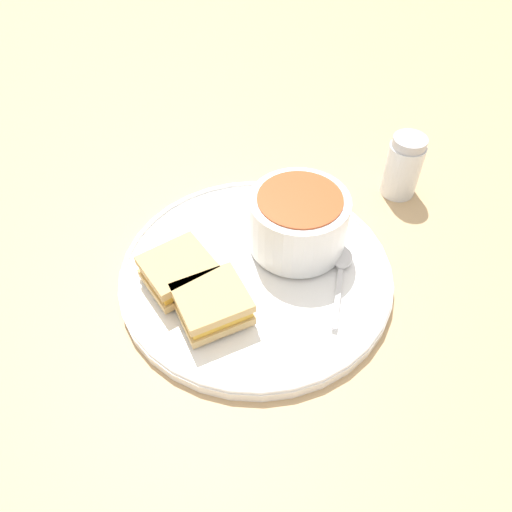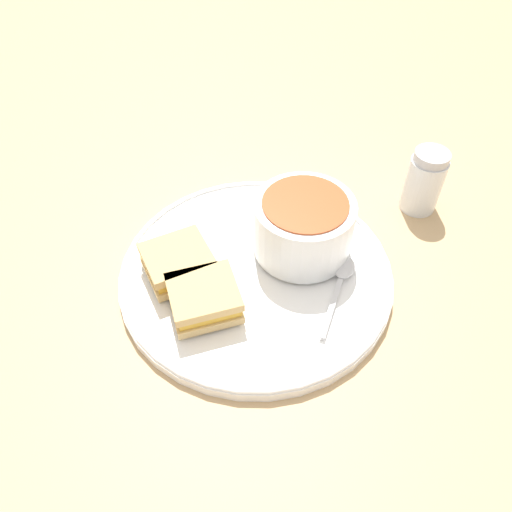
# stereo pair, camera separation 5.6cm
# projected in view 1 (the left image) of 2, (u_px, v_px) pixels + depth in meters

# --- Properties ---
(ground_plane) EXTENTS (2.40, 2.40, 0.00)m
(ground_plane) POSITION_uv_depth(u_px,v_px,m) (256.00, 277.00, 0.59)
(ground_plane) COLOR tan
(plate) EXTENTS (0.32, 0.32, 0.02)m
(plate) POSITION_uv_depth(u_px,v_px,m) (256.00, 272.00, 0.58)
(plate) COLOR white
(plate) RESTS_ON ground_plane
(soup_bowl) EXTENTS (0.12, 0.12, 0.07)m
(soup_bowl) POSITION_uv_depth(u_px,v_px,m) (298.00, 221.00, 0.58)
(soup_bowl) COLOR white
(soup_bowl) RESTS_ON plate
(spoon) EXTENTS (0.12, 0.03, 0.01)m
(spoon) POSITION_uv_depth(u_px,v_px,m) (342.00, 264.00, 0.58)
(spoon) COLOR silver
(spoon) RESTS_ON plate
(sandwich_half_near) EXTENTS (0.10, 0.10, 0.03)m
(sandwich_half_near) POSITION_uv_depth(u_px,v_px,m) (178.00, 271.00, 0.55)
(sandwich_half_near) COLOR tan
(sandwich_half_near) RESTS_ON plate
(sandwich_half_far) EXTENTS (0.09, 0.10, 0.03)m
(sandwich_half_far) POSITION_uv_depth(u_px,v_px,m) (212.00, 304.00, 0.52)
(sandwich_half_far) COLOR tan
(sandwich_half_far) RESTS_ON plate
(salt_shaker) EXTENTS (0.05, 0.05, 0.09)m
(salt_shaker) POSITION_uv_depth(u_px,v_px,m) (403.00, 166.00, 0.66)
(salt_shaker) COLOR silver
(salt_shaker) RESTS_ON ground_plane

